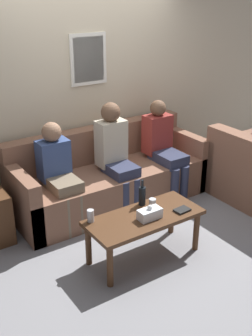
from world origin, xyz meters
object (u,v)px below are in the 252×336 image
object	(u,v)px
person_right	(163,145)
wine_bottle	(142,195)
coffee_table	(144,222)
couch_main	(109,178)
person_middle	(115,152)
person_left	(59,171)
drinking_glass	(152,203)

from	to	relation	value
person_right	wine_bottle	bearing A→B (deg)	-138.30
coffee_table	wine_bottle	xyz separation A→B (m)	(0.11, 0.20, 0.17)
wine_bottle	person_right	world-z (taller)	person_right
wine_bottle	person_right	bearing A→B (deg)	41.70
couch_main	wine_bottle	bearing A→B (deg)	-102.67
couch_main	person_middle	bearing A→B (deg)	-91.79
coffee_table	person_middle	size ratio (longest dim) A/B	0.90
wine_bottle	person_right	distance (m)	1.24
person_right	person_middle	bearing A→B (deg)	178.79
person_middle	person_right	size ratio (longest dim) A/B	1.06
person_left	person_right	bearing A→B (deg)	-1.18
person_left	person_right	distance (m)	1.43
couch_main	drinking_glass	world-z (taller)	couch_main
couch_main	drinking_glass	xyz separation A→B (m)	(-0.16, -1.08, 0.19)
drinking_glass	person_middle	distance (m)	0.97
coffee_table	drinking_glass	world-z (taller)	drinking_glass
coffee_table	wine_bottle	bearing A→B (deg)	59.56
wine_bottle	drinking_glass	world-z (taller)	wine_bottle
drinking_glass	person_middle	size ratio (longest dim) A/B	0.07
drinking_glass	person_left	bearing A→B (deg)	120.87
wine_bottle	person_right	size ratio (longest dim) A/B	0.23
person_middle	couch_main	bearing A→B (deg)	88.21
couch_main	person_right	size ratio (longest dim) A/B	2.02
wine_bottle	person_left	size ratio (longest dim) A/B	0.23
coffee_table	person_left	xyz separation A→B (m)	(-0.39, 1.05, 0.25)
coffee_table	person_middle	xyz separation A→B (m)	(0.33, 1.03, 0.31)
wine_bottle	person_left	bearing A→B (deg)	120.75
drinking_glass	person_middle	xyz separation A→B (m)	(0.16, 0.93, 0.20)
wine_bottle	person_left	distance (m)	0.99
wine_bottle	drinking_glass	xyz separation A→B (m)	(0.06, -0.10, -0.06)
drinking_glass	couch_main	bearing A→B (deg)	81.44
coffee_table	drinking_glass	xyz separation A→B (m)	(0.17, 0.10, 0.11)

